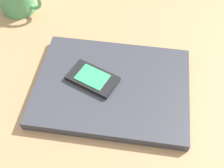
# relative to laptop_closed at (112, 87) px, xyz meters

# --- Properties ---
(desk_surface) EXTENTS (1.20, 0.80, 0.03)m
(desk_surface) POSITION_rel_laptop_closed_xyz_m (0.09, 0.02, -0.03)
(desk_surface) COLOR #9E7751
(desk_surface) RESTS_ON ground
(laptop_closed) EXTENTS (0.37, 0.32, 0.02)m
(laptop_closed) POSITION_rel_laptop_closed_xyz_m (0.00, 0.00, 0.00)
(laptop_closed) COLOR #33353D
(laptop_closed) RESTS_ON desk_surface
(cell_phone_on_laptop) EXTENTS (0.10, 0.06, 0.01)m
(cell_phone_on_laptop) POSITION_rel_laptop_closed_xyz_m (-0.04, -0.01, 0.02)
(cell_phone_on_laptop) COLOR black
(cell_phone_on_laptop) RESTS_ON laptop_closed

